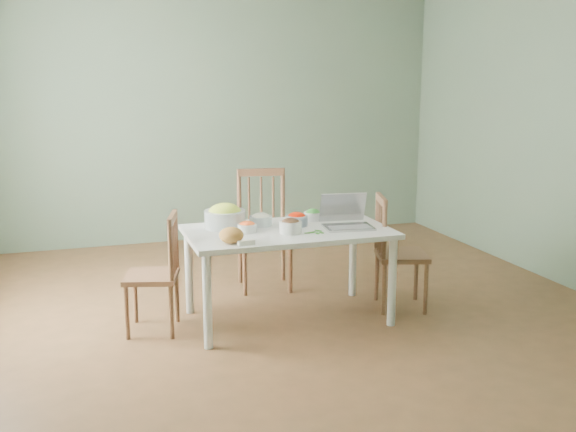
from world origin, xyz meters
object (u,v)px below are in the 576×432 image
object	(u,v)px
chair_left	(151,273)
bowl_squash	(225,216)
laptop	(349,212)
chair_far	(264,231)
dining_table	(288,275)
bread_boule	(231,235)
chair_right	(402,252)

from	to	relation	value
chair_left	bowl_squash	xyz separation A→B (m)	(0.57, 0.11, 0.36)
bowl_squash	laptop	bearing A→B (deg)	-19.08
chair_far	dining_table	bearing A→B (deg)	-85.03
bowl_squash	laptop	distance (m)	0.92
bread_boule	laptop	distance (m)	0.94
chair_far	bowl_squash	xyz separation A→B (m)	(-0.47, -0.59, 0.28)
dining_table	chair_right	xyz separation A→B (m)	(0.93, -0.03, 0.10)
dining_table	bread_boule	distance (m)	0.69
dining_table	chair_far	size ratio (longest dim) A/B	1.46
chair_right	dining_table	bearing A→B (deg)	104.84
chair_left	chair_far	bearing A→B (deg)	139.34
chair_far	bowl_squash	size ratio (longest dim) A/B	3.33
chair_left	laptop	distance (m)	1.50
bread_boule	bowl_squash	size ratio (longest dim) A/B	0.55
dining_table	laptop	xyz separation A→B (m)	(0.44, -0.10, 0.47)
chair_far	bowl_squash	world-z (taller)	chair_far
chair_far	chair_left	xyz separation A→B (m)	(-1.04, -0.70, -0.08)
chair_right	bread_boule	bearing A→B (deg)	116.05
dining_table	chair_left	xyz separation A→B (m)	(-1.00, 0.08, 0.08)
chair_right	bread_boule	size ratio (longest dim) A/B	5.36
dining_table	bowl_squash	world-z (taller)	bowl_squash
dining_table	chair_far	xyz separation A→B (m)	(0.04, 0.78, 0.16)
chair_far	bread_boule	world-z (taller)	chair_far
chair_left	bowl_squash	bearing A→B (deg)	116.50
bowl_squash	bread_boule	bearing A→B (deg)	-97.66
chair_far	chair_right	distance (m)	1.20
dining_table	chair_right	distance (m)	0.93
laptop	bowl_squash	bearing A→B (deg)	167.60
laptop	chair_right	bearing A→B (deg)	15.81
chair_left	laptop	bearing A→B (deg)	97.97
bread_boule	chair_right	bearing A→B (deg)	9.63
chair_right	bowl_squash	distance (m)	1.41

